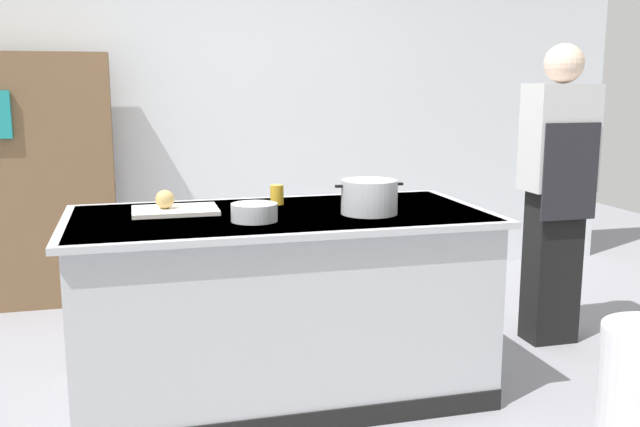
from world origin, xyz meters
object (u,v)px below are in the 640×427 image
object	(u,v)px
onion	(165,199)
bookshelf	(29,182)
juice_cup	(277,195)
stock_pot	(369,197)
person_chef	(557,188)
mixing_bowl	(254,212)

from	to	relation	value
onion	bookshelf	size ratio (longest dim) A/B	0.05
juice_cup	stock_pot	bearing A→B (deg)	-44.35
stock_pot	person_chef	size ratio (longest dim) A/B	0.19
person_chef	bookshelf	distance (m)	3.37
onion	person_chef	distance (m)	2.21
onion	mixing_bowl	size ratio (longest dim) A/B	0.43
person_chef	stock_pot	bearing A→B (deg)	116.94
onion	bookshelf	xyz separation A→B (m)	(-0.82, 1.65, -0.11)
bookshelf	onion	bearing A→B (deg)	-63.69
stock_pot	person_chef	bearing A→B (deg)	18.31
mixing_bowl	person_chef	xyz separation A→B (m)	(1.83, 0.46, -0.03)
person_chef	bookshelf	bearing A→B (deg)	72.19
onion	person_chef	size ratio (longest dim) A/B	0.05
stock_pot	person_chef	world-z (taller)	person_chef
bookshelf	mixing_bowl	bearing A→B (deg)	-58.71
mixing_bowl	person_chef	size ratio (longest dim) A/B	0.12
juice_cup	onion	bearing A→B (deg)	-170.66
onion	juice_cup	distance (m)	0.56
juice_cup	bookshelf	bearing A→B (deg)	131.36
onion	mixing_bowl	bearing A→B (deg)	-39.35
mixing_bowl	person_chef	distance (m)	1.88
juice_cup	person_chef	size ratio (longest dim) A/B	0.06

